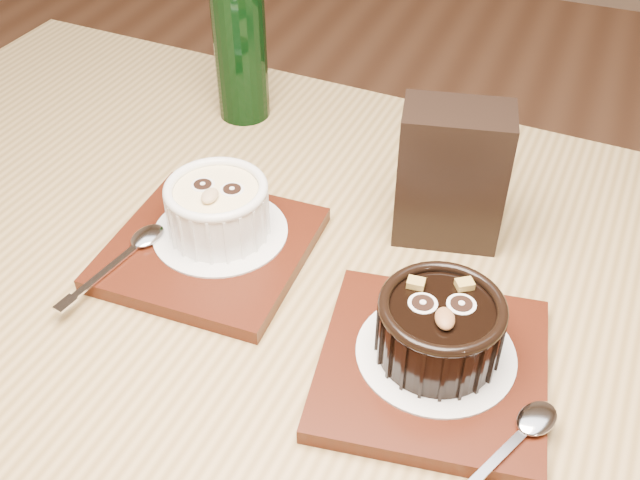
# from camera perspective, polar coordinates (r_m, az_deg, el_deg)

# --- Properties ---
(table) EXTENTS (1.24, 0.86, 0.75)m
(table) POSITION_cam_1_polar(r_m,az_deg,el_deg) (0.73, -2.16, -10.77)
(table) COLOR olive
(table) RESTS_ON ground
(tray_left) EXTENTS (0.18, 0.18, 0.01)m
(tray_left) POSITION_cam_1_polar(r_m,az_deg,el_deg) (0.72, -8.39, -0.65)
(tray_left) COLOR #44180B
(tray_left) RESTS_ON table
(doily_left) EXTENTS (0.13, 0.13, 0.00)m
(doily_left) POSITION_cam_1_polar(r_m,az_deg,el_deg) (0.73, -7.59, 0.63)
(doily_left) COLOR white
(doily_left) RESTS_ON tray_left
(ramekin_white) EXTENTS (0.10, 0.10, 0.06)m
(ramekin_white) POSITION_cam_1_polar(r_m,az_deg,el_deg) (0.71, -7.81, 2.54)
(ramekin_white) COLOR white
(ramekin_white) RESTS_ON doily_left
(spoon_left) EXTENTS (0.05, 0.14, 0.01)m
(spoon_left) POSITION_cam_1_polar(r_m,az_deg,el_deg) (0.71, -14.87, -1.23)
(spoon_left) COLOR silver
(spoon_left) RESTS_ON tray_left
(tray_right) EXTENTS (0.20, 0.20, 0.01)m
(tray_right) POSITION_cam_1_polar(r_m,az_deg,el_deg) (0.62, 8.53, -9.57)
(tray_right) COLOR #44180B
(tray_right) RESTS_ON table
(doily_right) EXTENTS (0.13, 0.13, 0.00)m
(doily_right) POSITION_cam_1_polar(r_m,az_deg,el_deg) (0.62, 8.81, -8.48)
(doily_right) COLOR white
(doily_right) RESTS_ON tray_right
(ramekin_dark) EXTENTS (0.10, 0.10, 0.06)m
(ramekin_dark) POSITION_cam_1_polar(r_m,az_deg,el_deg) (0.60, 9.12, -6.47)
(ramekin_dark) COLOR black
(ramekin_dark) RESTS_ON doily_right
(spoon_right) EXTENTS (0.08, 0.13, 0.01)m
(spoon_right) POSITION_cam_1_polar(r_m,az_deg,el_deg) (0.57, 14.19, -14.99)
(spoon_right) COLOR silver
(spoon_right) RESTS_ON tray_right
(condiment_stand) EXTENTS (0.11, 0.08, 0.14)m
(condiment_stand) POSITION_cam_1_polar(r_m,az_deg,el_deg) (0.71, 9.98, 4.89)
(condiment_stand) COLOR black
(condiment_stand) RESTS_ON table
(green_bottle) EXTENTS (0.06, 0.06, 0.23)m
(green_bottle) POSITION_cam_1_polar(r_m,az_deg,el_deg) (0.89, -6.10, 14.50)
(green_bottle) COLOR black
(green_bottle) RESTS_ON table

